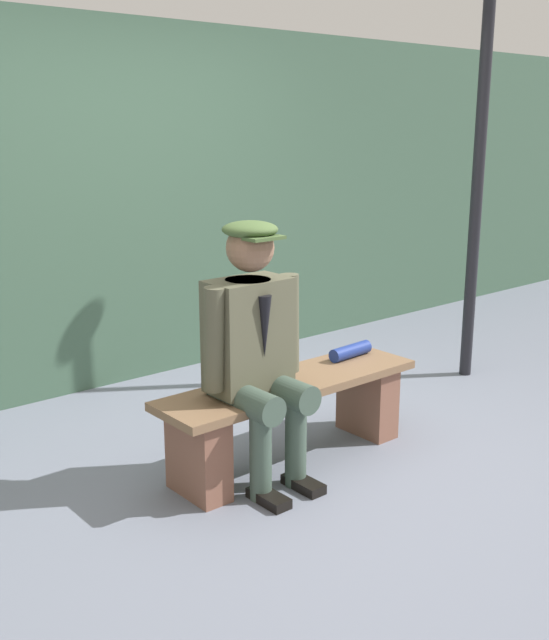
# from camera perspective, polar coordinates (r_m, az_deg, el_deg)

# --- Properties ---
(ground_plane) EXTENTS (30.00, 30.00, 0.00)m
(ground_plane) POSITION_cam_1_polar(r_m,az_deg,el_deg) (4.23, 1.20, -10.51)
(ground_plane) COLOR slate
(bench) EXTENTS (1.55, 0.42, 0.47)m
(bench) POSITION_cam_1_polar(r_m,az_deg,el_deg) (4.11, 1.23, -6.78)
(bench) COLOR brown
(bench) RESTS_ON ground
(seated_man) EXTENTS (0.58, 0.54, 1.34)m
(seated_man) POSITION_cam_1_polar(r_m,az_deg,el_deg) (3.75, -1.47, -1.65)
(seated_man) COLOR #54533E
(seated_man) RESTS_ON ground
(rolled_magazine) EXTENTS (0.30, 0.10, 0.08)m
(rolled_magazine) POSITION_cam_1_polar(r_m,az_deg,el_deg) (4.44, 5.75, -2.35)
(rolled_magazine) COLOR navy
(rolled_magazine) RESTS_ON bench
(stadium_wall) EXTENTS (12.00, 0.24, 2.48)m
(stadium_wall) POSITION_cam_1_polar(r_m,az_deg,el_deg) (5.41, -12.12, 8.41)
(stadium_wall) COLOR #3E5C48
(stadium_wall) RESTS_ON ground
(lamp_post) EXTENTS (0.20, 0.20, 3.26)m
(lamp_post) POSITION_cam_1_polar(r_m,az_deg,el_deg) (5.49, 15.48, 16.20)
(lamp_post) COLOR black
(lamp_post) RESTS_ON ground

